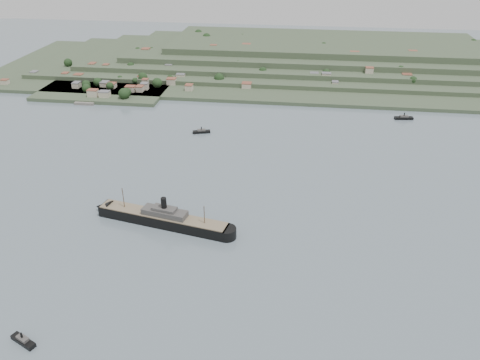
# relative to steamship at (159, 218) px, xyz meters

# --- Properties ---
(ground) EXTENTS (1400.00, 1400.00, 0.00)m
(ground) POSITION_rel_steamship_xyz_m (54.05, 15.84, -4.67)
(ground) COLOR slate
(ground) RESTS_ON ground
(far_peninsula) EXTENTS (760.00, 309.00, 30.00)m
(far_peninsula) POSITION_rel_steamship_xyz_m (81.96, 408.94, 7.21)
(far_peninsula) COLOR #384931
(far_peninsula) RESTS_ON ground
(steamship) EXTENTS (104.45, 32.17, 25.27)m
(steamship) POSITION_rel_steamship_xyz_m (0.00, 0.00, 0.00)
(steamship) COLOR black
(steamship) RESTS_ON ground
(tugboat) EXTENTS (14.91, 9.64, 6.58)m
(tugboat) POSITION_rel_steamship_xyz_m (-36.76, -108.97, -3.06)
(tugboat) COLOR black
(tugboat) RESTS_ON ground
(ferry_west) EXTENTS (17.61, 9.29, 6.36)m
(ferry_west) POSITION_rel_steamship_xyz_m (-3.72, 157.59, -3.13)
(ferry_west) COLOR black
(ferry_west) RESTS_ON ground
(ferry_east) EXTENTS (19.34, 7.56, 7.06)m
(ferry_east) POSITION_rel_steamship_xyz_m (197.86, 220.92, -2.97)
(ferry_east) COLOR black
(ferry_east) RESTS_ON ground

